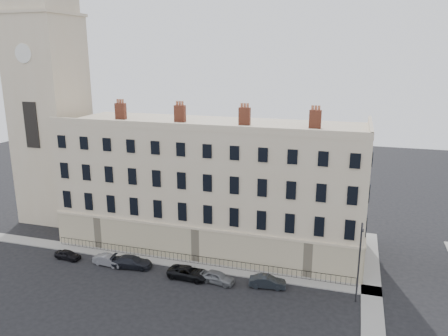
% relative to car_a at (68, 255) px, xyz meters
% --- Properties ---
extents(ground, '(160.00, 160.00, 0.00)m').
position_rel_car_a_xyz_m(ground, '(20.34, -2.33, -0.54)').
color(ground, black).
rests_on(ground, ground).
extents(terrace, '(36.22, 12.22, 17.00)m').
position_rel_car_a_xyz_m(terrace, '(14.37, 9.63, 6.96)').
color(terrace, beige).
rests_on(terrace, ground).
extents(church_tower, '(8.00, 8.13, 44.00)m').
position_rel_car_a_xyz_m(church_tower, '(-9.66, 11.66, 18.12)').
color(church_tower, beige).
rests_on(church_tower, ground).
extents(pavement_terrace, '(48.00, 2.00, 0.12)m').
position_rel_car_a_xyz_m(pavement_terrace, '(10.34, 2.67, -0.48)').
color(pavement_terrace, gray).
rests_on(pavement_terrace, ground).
extents(pavement_east_return, '(2.00, 24.00, 0.12)m').
position_rel_car_a_xyz_m(pavement_east_return, '(33.34, 5.67, -0.48)').
color(pavement_east_return, gray).
rests_on(pavement_east_return, ground).
extents(railings, '(35.00, 0.04, 0.96)m').
position_rel_car_a_xyz_m(railings, '(14.34, 3.07, 0.01)').
color(railings, black).
rests_on(railings, ground).
extents(car_a, '(3.25, 1.53, 1.07)m').
position_rel_car_a_xyz_m(car_a, '(0.00, 0.00, 0.00)').
color(car_a, black).
rests_on(car_a, ground).
extents(car_b, '(3.66, 1.54, 1.18)m').
position_rel_car_a_xyz_m(car_b, '(5.27, 0.05, 0.05)').
color(car_b, slate).
rests_on(car_b, ground).
extents(car_c, '(4.69, 2.39, 1.31)m').
position_rel_car_a_xyz_m(car_c, '(8.05, 0.33, 0.12)').
color(car_c, black).
rests_on(car_c, ground).
extents(car_d, '(4.57, 2.21, 1.25)m').
position_rel_car_a_xyz_m(car_d, '(14.95, -0.09, 0.09)').
color(car_d, black).
rests_on(car_d, ground).
extents(car_e, '(3.89, 2.03, 1.26)m').
position_rel_car_a_xyz_m(car_e, '(18.13, -0.13, 0.09)').
color(car_e, slate).
rests_on(car_e, ground).
extents(car_f, '(3.84, 1.74, 1.22)m').
position_rel_car_a_xyz_m(car_f, '(23.26, 0.46, 0.07)').
color(car_f, black).
rests_on(car_f, ground).
extents(streetlamp, '(0.23, 1.75, 8.06)m').
position_rel_car_a_xyz_m(streetlamp, '(31.87, 0.13, 3.93)').
color(streetlamp, '#2E2E33').
rests_on(streetlamp, ground).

